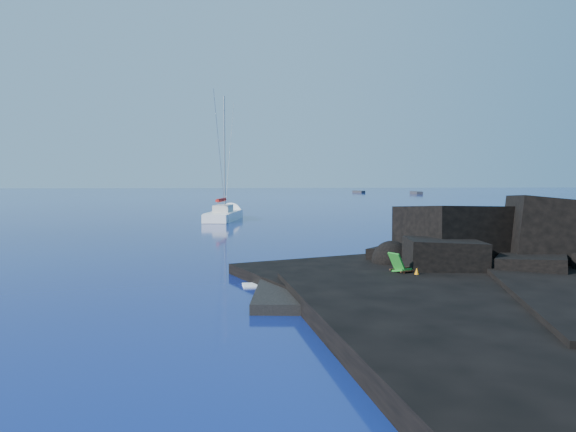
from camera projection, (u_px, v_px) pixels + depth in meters
name	position (u px, v px, depth m)	size (l,w,h in m)	color
ground	(250.00, 301.00, 19.55)	(400.00, 400.00, 0.00)	#04093F
headland	(559.00, 280.00, 23.55)	(24.00, 24.00, 3.60)	black
beach	(374.00, 296.00, 20.40)	(8.50, 6.00, 0.70)	black
surf_foam	(361.00, 274.00, 24.91)	(10.00, 8.00, 0.06)	white
sailboat	(224.00, 220.00, 56.31)	(2.50, 11.91, 12.49)	white
deck_chair	(411.00, 263.00, 22.06)	(1.69, 0.74, 1.17)	#197220
towel	(447.00, 294.00, 18.93)	(1.68, 0.80, 0.04)	silver
sunbather	(447.00, 291.00, 18.92)	(1.60, 0.39, 0.21)	tan
marker_cone	(417.00, 275.00, 21.32)	(0.35, 0.35, 0.54)	orange
distant_boat_a	(359.00, 193.00, 153.40)	(1.32, 4.24, 0.56)	#28292E
distant_boat_b	(416.00, 194.00, 141.17)	(1.60, 5.14, 0.69)	#2B2B30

